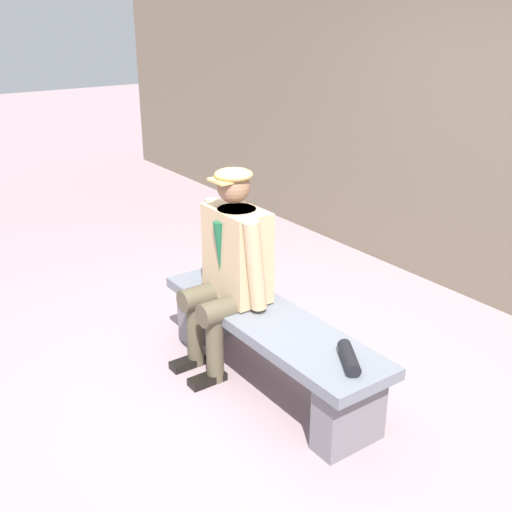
{
  "coord_description": "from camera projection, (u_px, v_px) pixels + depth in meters",
  "views": [
    {
      "loc": [
        -2.68,
        2.0,
        2.21
      ],
      "look_at": [
        0.14,
        0.0,
        0.81
      ],
      "focal_mm": 43.83,
      "sensor_mm": 36.0,
      "label": 1
    }
  ],
  "objects": [
    {
      "name": "ground_plane",
      "position": [
        268.0,
        382.0,
        3.93
      ],
      "size": [
        30.0,
        30.0,
        0.0
      ],
      "primitive_type": "plane",
      "color": "gray"
    },
    {
      "name": "stadium_wall",
      "position": [
        506.0,
        137.0,
        4.61
      ],
      "size": [
        12.0,
        0.24,
        2.6
      ],
      "primitive_type": "cube",
      "color": "#716353",
      "rests_on": "ground"
    },
    {
      "name": "bench",
      "position": [
        269.0,
        338.0,
        3.81
      ],
      "size": [
        1.75,
        0.46,
        0.46
      ],
      "color": "slate",
      "rests_on": "ground"
    },
    {
      "name": "seated_man",
      "position": [
        230.0,
        263.0,
        3.89
      ],
      "size": [
        0.6,
        0.56,
        1.31
      ],
      "color": "tan",
      "rests_on": "ground"
    },
    {
      "name": "rolled_magazine",
      "position": [
        349.0,
        358.0,
        3.25
      ],
      "size": [
        0.27,
        0.21,
        0.07
      ],
      "primitive_type": "cylinder",
      "rotation": [
        0.0,
        1.57,
        -0.56
      ],
      "color": "black",
      "rests_on": "bench"
    }
  ]
}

